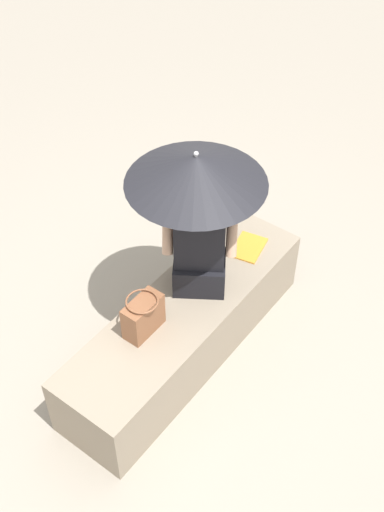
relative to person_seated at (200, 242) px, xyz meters
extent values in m
plane|color=#9E9384|center=(-0.20, -0.03, -0.88)|extent=(14.00, 14.00, 0.00)
cube|color=gray|center=(-0.20, -0.03, -0.63)|extent=(2.02, 0.57, 0.49)
cube|color=black|center=(0.00, 0.00, -0.28)|extent=(0.42, 0.44, 0.22)
cube|color=black|center=(0.00, 0.00, 0.07)|extent=(0.34, 0.38, 0.48)
sphere|color=tan|center=(0.00, 0.00, 0.41)|extent=(0.20, 0.20, 0.20)
cylinder|color=tan|center=(0.11, -0.17, 0.10)|extent=(0.20, 0.17, 0.32)
cylinder|color=tan|center=(-0.11, 0.17, 0.10)|extent=(0.20, 0.17, 0.32)
cylinder|color=#B7B7BC|center=(0.06, 0.07, 0.11)|extent=(0.02, 0.02, 0.99)
cone|color=black|center=(0.06, 0.07, 0.50)|extent=(0.87, 0.87, 0.20)
sphere|color=#B7B7BC|center=(0.06, 0.07, 0.62)|extent=(0.03, 0.03, 0.03)
cube|color=brown|center=(-0.53, 0.04, -0.26)|extent=(0.27, 0.13, 0.25)
torus|color=brown|center=(-0.53, 0.04, -0.12)|extent=(0.20, 0.20, 0.01)
cube|color=gold|center=(0.49, -0.07, -0.38)|extent=(0.32, 0.25, 0.01)
camera|label=1|loc=(-2.44, -1.78, 2.84)|focal=46.03mm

